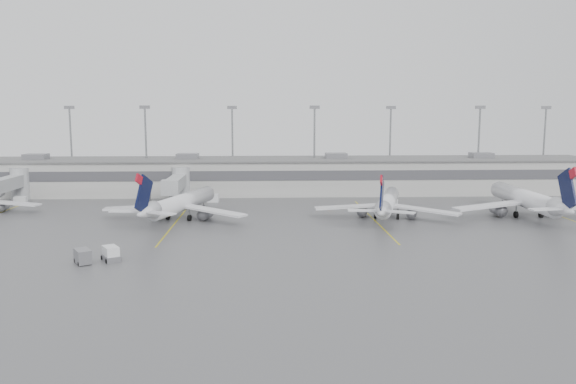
{
  "coord_description": "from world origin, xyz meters",
  "views": [
    {
      "loc": [
        -1.95,
        -74.22,
        18.97
      ],
      "look_at": [
        2.16,
        24.0,
        5.0
      ],
      "focal_mm": 35.0,
      "sensor_mm": 36.0,
      "label": 1
    }
  ],
  "objects_px": {
    "jet_mid_right": "(387,203)",
    "jet_far_right": "(528,199)",
    "baggage_tug": "(111,255)",
    "jet_mid_left": "(180,203)"
  },
  "relations": [
    {
      "from": "jet_mid_left",
      "to": "baggage_tug",
      "type": "height_order",
      "value": "jet_mid_left"
    },
    {
      "from": "jet_mid_right",
      "to": "baggage_tug",
      "type": "relative_size",
      "value": 8.1
    },
    {
      "from": "jet_far_right",
      "to": "baggage_tug",
      "type": "distance_m",
      "value": 73.2
    },
    {
      "from": "jet_mid_left",
      "to": "jet_far_right",
      "type": "relative_size",
      "value": 0.88
    },
    {
      "from": "jet_mid_right",
      "to": "jet_far_right",
      "type": "distance_m",
      "value": 25.91
    },
    {
      "from": "jet_mid_right",
      "to": "jet_far_right",
      "type": "xyz_separation_m",
      "value": [
        25.9,
        0.18,
        0.43
      ]
    },
    {
      "from": "baggage_tug",
      "to": "jet_mid_left",
      "type": "bearing_deg",
      "value": 49.25
    },
    {
      "from": "jet_mid_left",
      "to": "jet_mid_right",
      "type": "xyz_separation_m",
      "value": [
        37.1,
        -0.28,
        -0.13
      ]
    },
    {
      "from": "jet_mid_left",
      "to": "jet_far_right",
      "type": "xyz_separation_m",
      "value": [
        63.0,
        -0.1,
        0.3
      ]
    },
    {
      "from": "jet_mid_right",
      "to": "jet_far_right",
      "type": "height_order",
      "value": "jet_far_right"
    }
  ]
}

